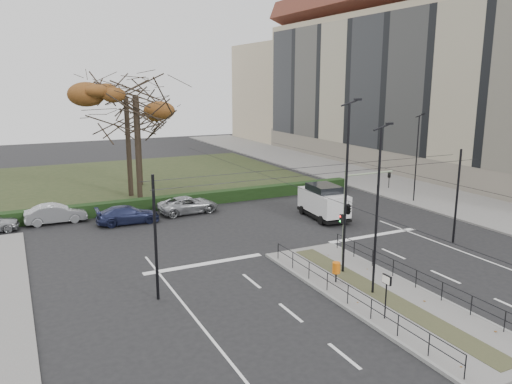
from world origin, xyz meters
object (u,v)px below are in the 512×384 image
Objects in this scene: traffic_light at (349,207)px; parked_car_second at (56,214)px; streetlamp_median_far at (346,187)px; parked_car_third at (128,215)px; streetlamp_median_near at (377,209)px; rust_tree at (126,97)px; white_van at (324,201)px; litter_bin at (336,268)px; parked_car_fourth at (188,205)px; info_panel at (387,285)px; bare_tree_center at (137,104)px; streetlamp_sidewalk at (417,157)px; bare_tree_near at (135,104)px.

parked_car_second is at bearing 132.03° from traffic_light.
streetlamp_median_far is 2.04× the size of parked_car_third.
rust_tree is (-5.75, 26.23, 4.45)m from streetlamp_median_near.
traffic_light is 9.39m from white_van.
parked_car_third is at bearing -116.64° from parked_car_second.
parked_car_second is 0.85× the size of white_van.
rust_tree is (-11.38, 13.53, 7.39)m from white_van.
rust_tree is at bearing 101.40° from litter_bin.
white_van is at bearing -127.91° from parked_car_fourth.
info_panel is at bearing -118.61° from streetlamp_median_near.
parked_car_third is 0.39× the size of rust_tree.
info_panel is (-0.44, -4.21, 0.80)m from litter_bin.
rust_tree reaches higher than bare_tree_center.
streetlamp_median_far is 1.24× the size of streetlamp_sidewalk.
bare_tree_near reaches higher than info_panel.
bare_tree_center is (-0.82, 12.11, 7.27)m from parked_car_fourth.
parked_car_third is at bearing 113.85° from litter_bin.
streetlamp_median_near is 25.14m from bare_tree_near.
traffic_light is at bearing 68.57° from streetlamp_median_near.
streetlamp_median_far is at bearing -74.92° from bare_tree_near.
bare_tree_near is at bearing 102.61° from streetlamp_median_near.
bare_tree_center reaches higher than streetlamp_median_far.
streetlamp_sidewalk is 0.63× the size of bare_tree_near.
bare_tree_center is at bearing 117.62° from white_van.
streetlamp_median_near is 19.73m from parked_car_third.
rust_tree is at bearing 130.07° from white_van.
bare_tree_center is at bearing 101.82° from traffic_light.
streetlamp_median_far is 22.39m from bare_tree_near.
parked_car_second is at bearing 116.52° from info_panel.
rust_tree is at bearing -11.77° from parked_car_third.
parked_car_second is at bearing -138.02° from rust_tree.
parked_car_third is (-7.85, 17.73, -3.62)m from streetlamp_median_near.
litter_bin is 0.09× the size of bare_tree_center.
white_van is at bearing 61.70° from streetlamp_median_far.
traffic_light is 1.12× the size of parked_car_fourth.
streetlamp_median_far is at bearing 72.79° from info_panel.
info_panel reaches higher than litter_bin.
traffic_light is 0.65× the size of streetlamp_median_near.
rust_tree is at bearing -113.51° from bare_tree_center.
traffic_light is at bearing -146.19° from streetlamp_sidewalk.
bare_tree_center is (-5.51, 26.34, 4.72)m from traffic_light.
rust_tree is at bearing 102.36° from streetlamp_median_near.
rust_tree reaches higher than streetlamp_sidewalk.
bare_tree_center is (-2.96, 28.85, 7.04)m from litter_bin.
info_panel is 6.27m from streetlamp_median_far.
streetlamp_sidewalk is 23.81m from parked_car_third.
bare_tree_center is (4.05, 12.98, 7.27)m from parked_car_third.
info_panel is 23.09m from streetlamp_sidewalk.
streetlamp_sidewalk is 19.30m from parked_car_fourth.
streetlamp_sidewalk is at bearing 43.61° from info_panel.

